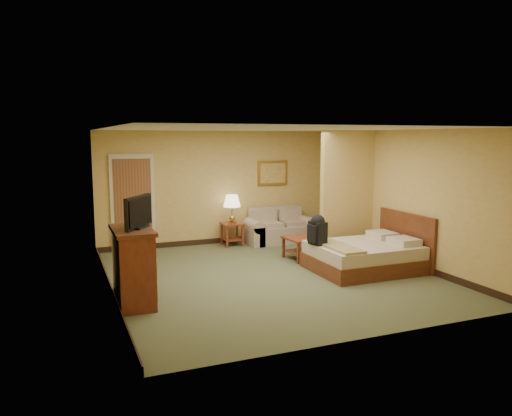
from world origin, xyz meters
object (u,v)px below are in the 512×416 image
loveseat (279,231)px  bed (367,255)px  coffee_table (304,243)px  dresser (133,266)px

loveseat → bed: size_ratio=0.84×
coffee_table → dresser: bearing=-157.2°
loveseat → dresser: 5.00m
loveseat → dresser: bearing=-140.2°
bed → loveseat: bearing=99.2°
bed → coffee_table: bearing=120.2°
loveseat → bed: (0.46, -2.88, 0.02)m
loveseat → coffee_table: size_ratio=2.15×
coffee_table → dresser: size_ratio=0.66×
loveseat → bed: bearing=-80.8°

